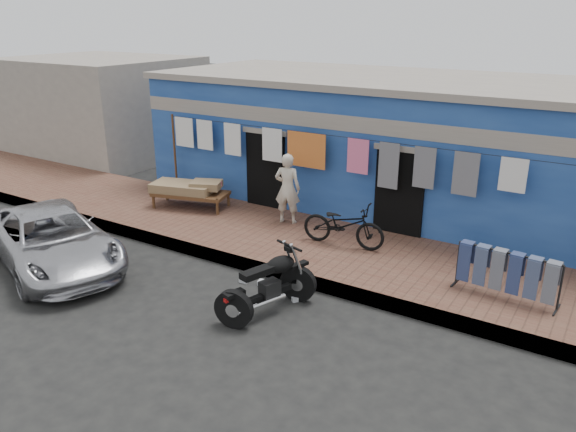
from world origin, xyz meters
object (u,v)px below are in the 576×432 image
Objects in this scene: seated_person at (287,188)px; motorcycle at (267,283)px; car at (51,238)px; charpoy at (191,194)px; jeans_rack at (507,273)px; bicycle at (344,220)px.

motorcycle is (1.72, -3.39, -0.50)m from seated_person.
seated_person reaches higher than car.
seated_person is at bearing 7.59° from charpoy.
seated_person is at bearing 134.01° from motorcycle.
jeans_rack is (3.37, 2.27, 0.11)m from motorcycle.
motorcycle is at bearing -61.89° from car.
jeans_rack is at bearing -50.17° from car.
jeans_rack is at bearing -5.71° from charpoy.
car is 8.65m from jeans_rack.
jeans_rack is at bearing 51.03° from motorcycle.
jeans_rack is (8.12, 2.97, 0.09)m from car.
charpoy is 7.77m from jeans_rack.
seated_person reaches higher than motorcycle.
jeans_rack is (7.73, -0.77, 0.10)m from charpoy.
seated_person is 0.93× the size of bicycle.
charpoy is at bearing -8.39° from seated_person.
motorcycle is 1.02× the size of jeans_rack.
seated_person is (3.02, 4.09, 0.47)m from car.
charpoy is 1.17× the size of jeans_rack.
charpoy is (-4.36, 0.21, -0.24)m from bicycle.
car is 2.27× the size of motorcycle.
seated_person is at bearing -16.71° from car.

